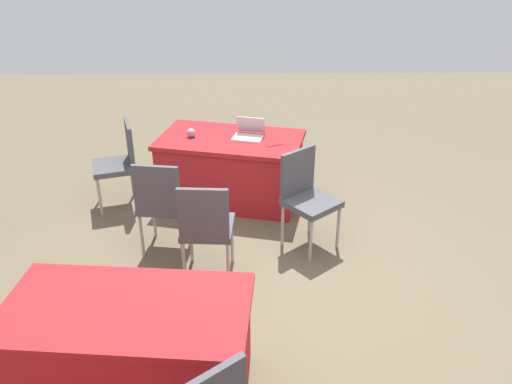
{
  "coord_description": "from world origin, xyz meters",
  "views": [
    {
      "loc": [
        0.24,
        3.68,
        2.85
      ],
      "look_at": [
        0.17,
        -0.06,
        0.9
      ],
      "focal_mm": 36.61,
      "sensor_mm": 36.0,
      "label": 1
    }
  ],
  "objects_px": {
    "table_mid_left": "(131,351)",
    "chair_tucked_right": "(120,160)",
    "yarn_ball": "(191,133)",
    "laptop_silver": "(249,134)",
    "scissors_red": "(275,145)",
    "chair_back_row": "(306,194)",
    "table_foreground": "(231,168)",
    "chair_by_pillar": "(162,200)",
    "chair_tucked_left": "(206,225)"
  },
  "relations": [
    {
      "from": "yarn_ball",
      "to": "table_mid_left",
      "type": "bearing_deg",
      "value": 87.01
    },
    {
      "from": "table_mid_left",
      "to": "chair_back_row",
      "type": "bearing_deg",
      "value": -125.74
    },
    {
      "from": "table_mid_left",
      "to": "laptop_silver",
      "type": "height_order",
      "value": "laptop_silver"
    },
    {
      "from": "chair_tucked_right",
      "to": "scissors_red",
      "type": "height_order",
      "value": "chair_tucked_right"
    },
    {
      "from": "chair_tucked_right",
      "to": "chair_by_pillar",
      "type": "xyz_separation_m",
      "value": [
        -0.6,
        0.95,
        0.01
      ]
    },
    {
      "from": "table_mid_left",
      "to": "yarn_ball",
      "type": "relative_size",
      "value": 16.64
    },
    {
      "from": "scissors_red",
      "to": "chair_tucked_left",
      "type": "bearing_deg",
      "value": 38.36
    },
    {
      "from": "yarn_ball",
      "to": "scissors_red",
      "type": "relative_size",
      "value": 0.54
    },
    {
      "from": "table_foreground",
      "to": "laptop_silver",
      "type": "xyz_separation_m",
      "value": [
        -0.2,
        -0.01,
        0.41
      ]
    },
    {
      "from": "scissors_red",
      "to": "table_foreground",
      "type": "bearing_deg",
      "value": -51.17
    },
    {
      "from": "chair_back_row",
      "to": "scissors_red",
      "type": "xyz_separation_m",
      "value": [
        0.27,
        -0.74,
        0.19
      ]
    },
    {
      "from": "chair_tucked_left",
      "to": "table_mid_left",
      "type": "bearing_deg",
      "value": -104.18
    },
    {
      "from": "laptop_silver",
      "to": "yarn_ball",
      "type": "bearing_deg",
      "value": 13.48
    },
    {
      "from": "laptop_silver",
      "to": "chair_back_row",
      "type": "bearing_deg",
      "value": 133.72
    },
    {
      "from": "chair_tucked_left",
      "to": "laptop_silver",
      "type": "relative_size",
      "value": 2.53
    },
    {
      "from": "laptop_silver",
      "to": "chair_tucked_right",
      "type": "bearing_deg",
      "value": 21.57
    },
    {
      "from": "chair_tucked_left",
      "to": "chair_tucked_right",
      "type": "xyz_separation_m",
      "value": [
        1.03,
        -1.39,
        -0.0
      ]
    },
    {
      "from": "table_mid_left",
      "to": "chair_tucked_right",
      "type": "height_order",
      "value": "chair_tucked_right"
    },
    {
      "from": "table_mid_left",
      "to": "yarn_ball",
      "type": "height_order",
      "value": "yarn_ball"
    },
    {
      "from": "chair_tucked_right",
      "to": "chair_back_row",
      "type": "distance_m",
      "value": 2.11
    },
    {
      "from": "laptop_silver",
      "to": "chair_by_pillar",
      "type": "bearing_deg",
      "value": 69.1
    },
    {
      "from": "table_foreground",
      "to": "scissors_red",
      "type": "height_order",
      "value": "scissors_red"
    },
    {
      "from": "chair_back_row",
      "to": "table_foreground",
      "type": "bearing_deg",
      "value": -92.1
    },
    {
      "from": "table_foreground",
      "to": "chair_tucked_left",
      "type": "distance_m",
      "value": 1.55
    },
    {
      "from": "table_foreground",
      "to": "scissors_red",
      "type": "distance_m",
      "value": 0.64
    },
    {
      "from": "table_mid_left",
      "to": "laptop_silver",
      "type": "relative_size",
      "value": 4.23
    },
    {
      "from": "table_mid_left",
      "to": "chair_by_pillar",
      "type": "relative_size",
      "value": 1.66
    },
    {
      "from": "chair_tucked_right",
      "to": "chair_back_row",
      "type": "height_order",
      "value": "same"
    },
    {
      "from": "table_foreground",
      "to": "chair_tucked_left",
      "type": "relative_size",
      "value": 1.78
    },
    {
      "from": "yarn_ball",
      "to": "chair_back_row",
      "type": "bearing_deg",
      "value": 139.44
    },
    {
      "from": "table_foreground",
      "to": "yarn_ball",
      "type": "xyz_separation_m",
      "value": [
        0.43,
        -0.03,
        0.42
      ]
    },
    {
      "from": "table_mid_left",
      "to": "yarn_ball",
      "type": "distance_m",
      "value": 2.87
    },
    {
      "from": "table_mid_left",
      "to": "chair_back_row",
      "type": "relative_size",
      "value": 1.68
    },
    {
      "from": "yarn_ball",
      "to": "table_foreground",
      "type": "bearing_deg",
      "value": 175.96
    },
    {
      "from": "chair_by_pillar",
      "to": "laptop_silver",
      "type": "xyz_separation_m",
      "value": [
        -0.81,
        -1.12,
        0.22
      ]
    },
    {
      "from": "table_foreground",
      "to": "chair_by_pillar",
      "type": "distance_m",
      "value": 1.27
    },
    {
      "from": "chair_tucked_left",
      "to": "chair_tucked_right",
      "type": "bearing_deg",
      "value": 130.27
    },
    {
      "from": "table_foreground",
      "to": "yarn_ball",
      "type": "distance_m",
      "value": 0.6
    },
    {
      "from": "table_mid_left",
      "to": "chair_tucked_right",
      "type": "distance_m",
      "value": 2.74
    },
    {
      "from": "chair_tucked_right",
      "to": "chair_by_pillar",
      "type": "distance_m",
      "value": 1.12
    },
    {
      "from": "chair_tucked_left",
      "to": "yarn_ball",
      "type": "bearing_deg",
      "value": 103.01
    },
    {
      "from": "chair_back_row",
      "to": "scissors_red",
      "type": "distance_m",
      "value": 0.82
    },
    {
      "from": "chair_tucked_left",
      "to": "chair_back_row",
      "type": "height_order",
      "value": "chair_tucked_left"
    },
    {
      "from": "chair_tucked_left",
      "to": "scissors_red",
      "type": "bearing_deg",
      "value": 67.37
    },
    {
      "from": "chair_by_pillar",
      "to": "yarn_ball",
      "type": "bearing_deg",
      "value": 89.4
    },
    {
      "from": "chair_back_row",
      "to": "laptop_silver",
      "type": "relative_size",
      "value": 2.52
    },
    {
      "from": "chair_tucked_left",
      "to": "laptop_silver",
      "type": "distance_m",
      "value": 1.61
    },
    {
      "from": "table_mid_left",
      "to": "chair_tucked_left",
      "type": "xyz_separation_m",
      "value": [
        -0.41,
        -1.27,
        0.18
      ]
    },
    {
      "from": "yarn_ball",
      "to": "laptop_silver",
      "type": "bearing_deg",
      "value": 178.5
    },
    {
      "from": "table_foreground",
      "to": "laptop_silver",
      "type": "relative_size",
      "value": 4.5
    }
  ]
}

